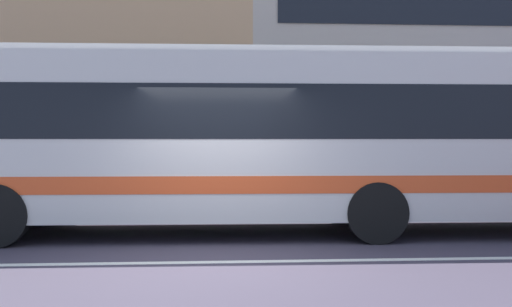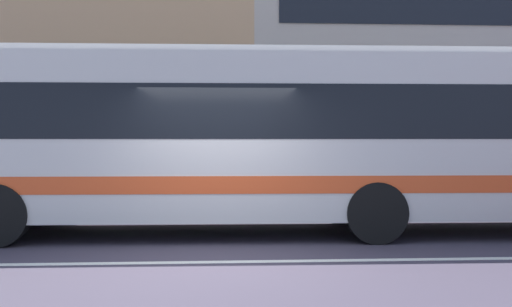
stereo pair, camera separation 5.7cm
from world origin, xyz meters
name	(u,v)px [view 1 (the left image)]	position (x,y,z in m)	size (l,w,h in m)	color
ground_plane	(218,262)	(0.00, 0.00, 0.00)	(160.00, 160.00, 0.00)	#3D3644
lane_centre_line	(218,262)	(0.00, 0.00, 0.00)	(60.00, 0.16, 0.01)	silver
hedge_row_far	(182,188)	(-0.87, 6.19, 0.51)	(20.49, 1.10, 1.03)	#2C6F31
apartment_block_left	(6,12)	(-8.10, 15.04, 6.54)	(18.40, 9.87, 13.08)	tan
apartment_block_right	(483,44)	(10.72, 15.04, 5.51)	(19.24, 9.87, 11.02)	#C1AFA1
transit_bus	(317,135)	(1.80, 2.42, 1.77)	(12.51, 2.72, 3.21)	silver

